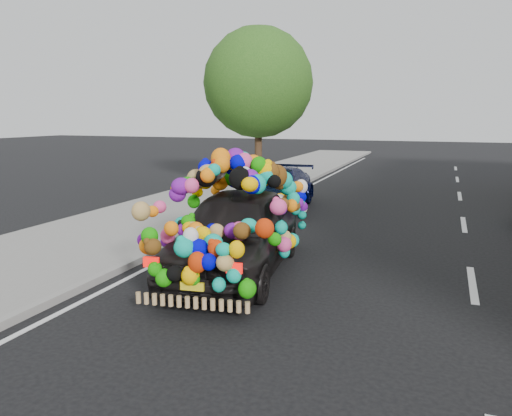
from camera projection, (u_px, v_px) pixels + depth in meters
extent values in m
plane|color=black|center=(270.00, 262.00, 9.63)|extent=(100.00, 100.00, 0.00)
cube|color=gray|center=(88.00, 240.00, 11.12)|extent=(4.00, 60.00, 0.12)
cube|color=gray|center=(164.00, 248.00, 10.44)|extent=(0.15, 60.00, 0.13)
cylinder|color=#332114|center=(258.00, 153.00, 19.44)|extent=(0.28, 0.28, 2.73)
sphere|color=#164311|center=(258.00, 83.00, 18.96)|extent=(4.20, 4.20, 4.20)
imported|color=black|center=(236.00, 231.00, 8.94)|extent=(2.32, 4.59, 1.50)
cube|color=red|center=(151.00, 262.00, 6.94)|extent=(0.23, 0.09, 0.14)
cube|color=red|center=(234.00, 268.00, 6.67)|extent=(0.23, 0.09, 0.14)
cube|color=yellow|center=(192.00, 286.00, 6.85)|extent=(0.34, 0.08, 0.12)
imported|color=black|center=(277.00, 189.00, 15.02)|extent=(1.97, 4.31, 1.22)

